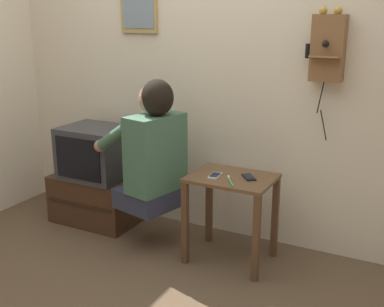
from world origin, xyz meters
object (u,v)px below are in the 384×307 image
object	(u,v)px
cell_phone_spare	(249,177)
toothbrush	(230,181)
television	(96,152)
person	(153,150)
cell_phone_held	(215,176)
wall_phone_antique	(328,47)

from	to	relation	value
cell_phone_spare	toothbrush	xyz separation A→B (m)	(-0.08, -0.12, 0.00)
television	cell_phone_spare	world-z (taller)	television
person	cell_phone_held	world-z (taller)	person
wall_phone_antique	toothbrush	bearing A→B (deg)	-135.14
television	cell_phone_held	distance (m)	1.09
wall_phone_antique	person	bearing A→B (deg)	-158.46
cell_phone_held	cell_phone_spare	xyz separation A→B (m)	(0.20, 0.07, 0.00)
person	toothbrush	world-z (taller)	person
person	wall_phone_antique	distance (m)	1.31
cell_phone_held	toothbrush	size ratio (longest dim) A/B	0.96
person	cell_phone_held	size ratio (longest dim) A/B	7.01
television	cell_phone_spare	size ratio (longest dim) A/B	3.70
person	television	xyz separation A→B (m)	(-0.62, 0.15, -0.14)
television	cell_phone_held	size ratio (longest dim) A/B	3.81
person	toothbrush	bearing A→B (deg)	-80.04
television	wall_phone_antique	world-z (taller)	wall_phone_antique
person	television	size ratio (longest dim) A/B	1.84
person	wall_phone_antique	xyz separation A→B (m)	(1.03, 0.41, 0.69)
cell_phone_held	television	bearing A→B (deg)	166.90
television	cell_phone_held	world-z (taller)	television
person	television	distance (m)	0.65
cell_phone_held	cell_phone_spare	distance (m)	0.22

